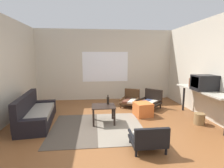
# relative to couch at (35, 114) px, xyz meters

# --- Properties ---
(ground_plane) EXTENTS (7.80, 7.80, 0.00)m
(ground_plane) POSITION_rel_couch_xyz_m (1.93, -0.69, -0.23)
(ground_plane) COLOR brown
(far_wall_with_window) EXTENTS (5.60, 0.13, 2.70)m
(far_wall_with_window) POSITION_rel_couch_xyz_m (1.93, 2.37, 1.12)
(far_wall_with_window) COLOR beige
(far_wall_with_window) RESTS_ON ground
(side_wall_right) EXTENTS (0.12, 6.60, 2.70)m
(side_wall_right) POSITION_rel_couch_xyz_m (4.59, -0.39, 1.12)
(side_wall_right) COLOR beige
(side_wall_right) RESTS_ON ground
(area_rug) EXTENTS (2.16, 1.87, 0.01)m
(area_rug) POSITION_rel_couch_xyz_m (1.56, -0.45, -0.23)
(area_rug) COLOR #4C4238
(area_rug) RESTS_ON ground
(couch) EXTENTS (0.85, 1.84, 0.74)m
(couch) POSITION_rel_couch_xyz_m (0.00, 0.00, 0.00)
(couch) COLOR black
(couch) RESTS_ON ground
(coffee_table) EXTENTS (0.59, 0.53, 0.45)m
(coffee_table) POSITION_rel_couch_xyz_m (1.72, -0.16, 0.13)
(coffee_table) COLOR black
(coffee_table) RESTS_ON ground
(armchair_by_window) EXTENTS (0.77, 0.81, 0.56)m
(armchair_by_window) POSITION_rel_couch_xyz_m (2.72, 1.26, 0.01)
(armchair_by_window) COLOR #472D19
(armchair_by_window) RESTS_ON ground
(armchair_striped_foreground) EXTENTS (0.62, 0.55, 0.49)m
(armchair_striped_foreground) POSITION_rel_couch_xyz_m (2.45, -1.55, -0.01)
(armchair_striped_foreground) COLOR black
(armchair_striped_foreground) RESTS_ON ground
(armchair_corner) EXTENTS (0.87, 0.87, 0.60)m
(armchair_corner) POSITION_rel_couch_xyz_m (3.33, 0.95, 0.03)
(armchair_corner) COLOR black
(armchair_corner) RESTS_ON ground
(ottoman_orange) EXTENTS (0.53, 0.53, 0.38)m
(ottoman_orange) POSITION_rel_couch_xyz_m (2.87, 0.26, -0.04)
(ottoman_orange) COLOR #D1662D
(ottoman_orange) RESTS_ON ground
(console_shelf) EXTENTS (0.46, 1.88, 0.84)m
(console_shelf) POSITION_rel_couch_xyz_m (4.28, -0.27, 0.53)
(console_shelf) COLOR #B2AD9E
(console_shelf) RESTS_ON ground
(crt_television) EXTENTS (0.56, 0.43, 0.38)m
(crt_television) POSITION_rel_couch_xyz_m (4.28, -0.34, 0.80)
(crt_television) COLOR black
(crt_television) RESTS_ON console_shelf
(clay_vase) EXTENTS (0.25, 0.25, 0.35)m
(clay_vase) POSITION_rel_couch_xyz_m (4.28, 0.15, 0.73)
(clay_vase) COLOR brown
(clay_vase) RESTS_ON console_shelf
(glass_bottle) EXTENTS (0.06, 0.06, 0.25)m
(glass_bottle) POSITION_rel_couch_xyz_m (1.85, -0.02, 0.32)
(glass_bottle) COLOR black
(glass_bottle) RESTS_ON coffee_table
(wicker_basket) EXTENTS (0.26, 0.26, 0.28)m
(wicker_basket) POSITION_rel_couch_xyz_m (4.10, -0.50, -0.09)
(wicker_basket) COLOR olive
(wicker_basket) RESTS_ON ground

